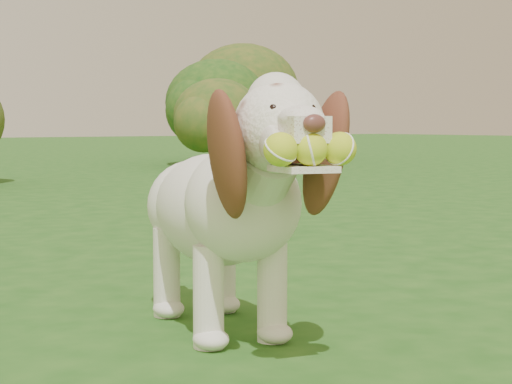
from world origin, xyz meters
TOP-DOWN VIEW (x-y plane):
  - ground at (0.00, 0.00)m, footprint 80.00×80.00m
  - dog at (0.21, 0.29)m, footprint 0.66×1.31m
  - shrub_h at (8.33, 11.56)m, footprint 2.18×2.18m
  - shrub_f at (6.74, 10.11)m, footprint 1.74×1.74m
  - shrub_d at (5.97, 8.93)m, footprint 1.36×1.36m

SIDE VIEW (x-z plane):
  - ground at x=0.00m, z-range 0.00..0.00m
  - dog at x=0.21m, z-range 0.03..0.89m
  - shrub_d at x=5.97m, z-range 0.12..1.53m
  - shrub_f at x=6.74m, z-range 0.16..1.97m
  - shrub_h at x=8.33m, z-range 0.20..2.46m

